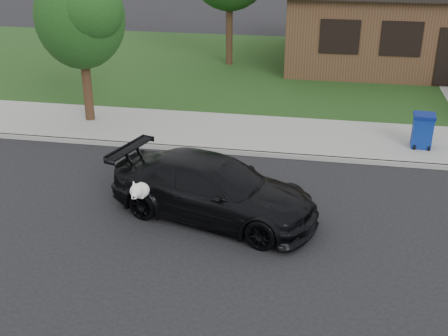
# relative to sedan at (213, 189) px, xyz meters

# --- Properties ---
(ground) EXTENTS (120.00, 120.00, 0.00)m
(ground) POSITION_rel_sedan_xyz_m (2.54, -0.02, -0.65)
(ground) COLOR black
(ground) RESTS_ON ground
(sidewalk) EXTENTS (60.00, 3.00, 0.12)m
(sidewalk) POSITION_rel_sedan_xyz_m (2.54, 4.98, -0.59)
(sidewalk) COLOR gray
(sidewalk) RESTS_ON ground
(curb) EXTENTS (60.00, 0.12, 0.12)m
(curb) POSITION_rel_sedan_xyz_m (2.54, 3.48, -0.59)
(curb) COLOR gray
(curb) RESTS_ON ground
(lawn) EXTENTS (60.00, 13.00, 0.13)m
(lawn) POSITION_rel_sedan_xyz_m (2.54, 12.98, -0.59)
(lawn) COLOR #193814
(lawn) RESTS_ON ground
(sedan) EXTENTS (4.80, 2.96, 1.30)m
(sedan) POSITION_rel_sedan_xyz_m (0.00, 0.00, 0.00)
(sedan) COLOR black
(sedan) RESTS_ON ground
(recycling_bin) EXTENTS (0.60, 0.62, 0.93)m
(recycling_bin) POSITION_rel_sedan_xyz_m (4.82, 4.66, -0.06)
(recycling_bin) COLOR navy
(recycling_bin) RESTS_ON sidewalk
(house) EXTENTS (12.60, 8.60, 4.65)m
(house) POSITION_rel_sedan_xyz_m (6.54, 14.97, 1.48)
(house) COLOR #422B1C
(house) RESTS_ON ground
(tree_2) EXTENTS (2.73, 2.60, 4.59)m
(tree_2) POSITION_rel_sedan_xyz_m (-4.85, 5.09, 2.62)
(tree_2) COLOR #332114
(tree_2) RESTS_ON ground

